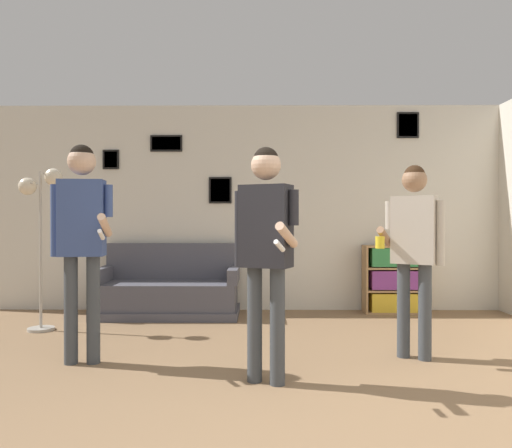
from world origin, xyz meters
TOP-DOWN VIEW (x-y plane):
  - wall_back at (-0.00, 4.19)m, footprint 8.26×0.08m
  - couch at (-1.35, 3.78)m, footprint 1.75×0.80m
  - bookshelf at (1.52, 3.97)m, footprint 0.80×0.30m
  - floor_lamp at (-2.57, 2.92)m, footprint 0.47×0.28m
  - person_player_foreground_left at (-1.69, 1.69)m, footprint 0.53×0.46m
  - person_player_foreground_center at (-0.17, 1.21)m, footprint 0.46×0.58m
  - person_watcher_holding_cup at (1.11, 1.86)m, footprint 0.58×0.36m

SIDE VIEW (x-z plane):
  - couch at x=-1.35m, z-range -0.15..0.73m
  - bookshelf at x=1.52m, z-range 0.00..0.86m
  - person_watcher_holding_cup at x=1.11m, z-range 0.19..1.85m
  - person_player_foreground_center at x=-0.17m, z-range 0.20..1.92m
  - person_player_foreground_left at x=-1.69m, z-range 0.23..2.04m
  - floor_lamp at x=-2.57m, z-range 0.45..2.19m
  - wall_back at x=0.00m, z-range 0.00..2.70m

